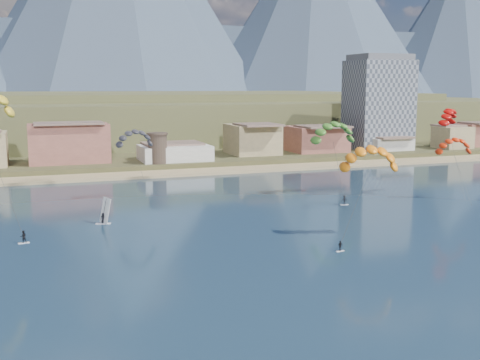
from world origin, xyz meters
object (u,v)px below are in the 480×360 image
(kitesurfer_green, at_px, (334,130))
(kitesurfer_orange, at_px, (370,154))
(apartment_tower, at_px, (378,102))
(watchtower, at_px, (158,148))
(windsurfer, at_px, (104,216))

(kitesurfer_green, bearing_deg, kitesurfer_orange, -109.85)
(apartment_tower, xyz_separation_m, kitesurfer_green, (-51.66, -62.76, -3.69))
(watchtower, xyz_separation_m, kitesurfer_green, (28.34, -48.76, 7.76))
(kitesurfer_orange, bearing_deg, windsurfer, 149.81)
(kitesurfer_green, bearing_deg, apartment_tower, 50.54)
(kitesurfer_orange, distance_m, windsurfer, 45.64)
(kitesurfer_orange, height_order, kitesurfer_green, kitesurfer_green)
(kitesurfer_orange, bearing_deg, kitesurfer_green, 70.15)
(kitesurfer_orange, relative_size, kitesurfer_green, 0.92)
(kitesurfer_orange, xyz_separation_m, windsurfer, (-38.17, 22.21, -11.54))
(apartment_tower, relative_size, windsurfer, 7.13)
(watchtower, distance_m, windsurfer, 64.43)
(apartment_tower, relative_size, watchtower, 3.72)
(windsurfer, bearing_deg, kitesurfer_green, 12.95)
(watchtower, xyz_separation_m, kitesurfer_orange, (16.15, -82.55, 6.59))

